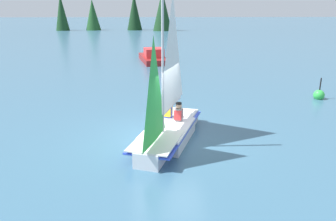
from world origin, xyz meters
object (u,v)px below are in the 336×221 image
object	(u,v)px
sailor_crew	(168,114)
motorboat_distant	(153,57)
sailor_helm	(179,117)
buoy_marker	(319,95)
sailboat_main	(168,121)

from	to	relation	value
sailor_crew	motorboat_distant	bearing A→B (deg)	-159.14
sailor_helm	buoy_marker	distance (m)	8.57
sailor_crew	motorboat_distant	size ratio (longest dim) A/B	0.22
sailboat_main	motorboat_distant	distance (m)	16.76
buoy_marker	motorboat_distant	bearing A→B (deg)	-54.34
sailor_crew	buoy_marker	distance (m)	8.70
sailor_helm	sailboat_main	bearing A→B (deg)	-13.45
motorboat_distant	buoy_marker	size ratio (longest dim) A/B	4.51
sailor_helm	buoy_marker	xyz separation A→B (m)	(-7.33, -4.41, -0.43)
sailboat_main	sailor_crew	bearing A→B (deg)	-163.59
sailor_crew	buoy_marker	size ratio (longest dim) A/B	1.01
sailboat_main	sailor_helm	xyz separation A→B (m)	(-0.40, -0.64, -0.06)
sailor_crew	sailboat_main	bearing A→B (deg)	16.41
motorboat_distant	buoy_marker	distance (m)	14.39
sailor_crew	sailor_helm	bearing A→B (deg)	61.50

